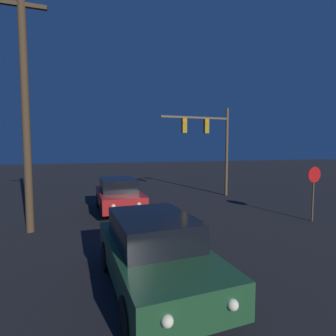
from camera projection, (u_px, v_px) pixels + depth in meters
name	position (u px, v px, depth m)	size (l,w,h in m)	color
car_near	(155.00, 251.00, 5.81)	(2.16, 4.42, 1.62)	#1E4728
car_far	(119.00, 194.00, 12.88)	(2.04, 4.37, 1.62)	#B21E1E
traffic_signal_mast	(210.00, 137.00, 16.68)	(4.58, 0.30, 5.69)	brown
stop_sign	(314.00, 184.00, 11.06)	(0.67, 0.07, 2.34)	brown
utility_pole	(25.00, 105.00, 9.41)	(1.66, 0.28, 9.04)	#4C3823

